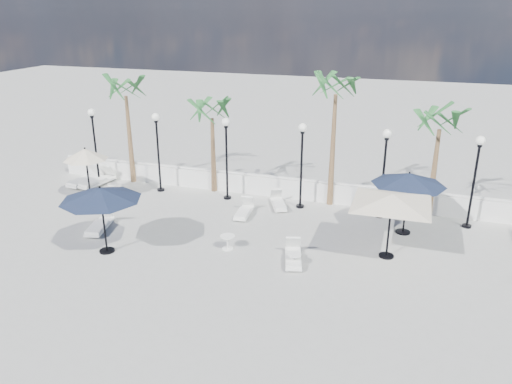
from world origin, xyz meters
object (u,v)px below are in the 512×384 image
(parasol_cream_small, at_px, (85,155))
(lounger_2, at_px, (100,224))
(parasol_navy_left, at_px, (100,194))
(lounger_5, at_px, (293,256))
(lounger_1, at_px, (86,179))
(parasol_navy_mid, at_px, (409,179))
(lounger_0, at_px, (97,180))
(parasol_cream_sq_a, at_px, (392,194))
(lounger_3, at_px, (278,203))
(lounger_4, at_px, (244,211))

(parasol_cream_small, bearing_deg, lounger_2, -49.33)
(lounger_2, bearing_deg, parasol_navy_left, -62.58)
(parasol_cream_small, bearing_deg, lounger_5, -16.33)
(lounger_1, xyz_separation_m, parasol_navy_left, (5.29, -6.11, 2.00))
(parasol_cream_small, bearing_deg, parasol_navy_mid, 2.42)
(parasol_navy_left, relative_size, parasol_cream_small, 1.17)
(lounger_0, bearing_deg, parasol_navy_mid, 5.64)
(lounger_0, bearing_deg, parasol_cream_small, -55.64)
(parasol_cream_sq_a, bearing_deg, lounger_3, 146.08)
(lounger_2, height_order, parasol_navy_mid, parasol_navy_mid)
(lounger_1, xyz_separation_m, lounger_3, (10.15, 0.02, -0.06))
(lounger_4, distance_m, parasol_cream_sq_a, 6.81)
(lounger_1, height_order, lounger_4, lounger_1)
(lounger_1, distance_m, lounger_3, 10.15)
(parasol_navy_left, bearing_deg, lounger_3, 51.60)
(lounger_0, bearing_deg, parasol_cream_sq_a, -3.33)
(lounger_2, relative_size, lounger_3, 1.15)
(lounger_0, xyz_separation_m, lounger_5, (11.35, -4.78, -0.05))
(lounger_3, distance_m, lounger_4, 1.79)
(lounger_0, xyz_separation_m, parasol_navy_mid, (14.95, -1.08, 1.99))
(lounger_2, distance_m, lounger_4, 5.99)
(lounger_0, xyz_separation_m, lounger_4, (8.33, -1.39, -0.06))
(lounger_3, distance_m, parasol_navy_mid, 5.95)
(lounger_0, distance_m, lounger_3, 9.47)
(lounger_4, height_order, parasol_navy_mid, parasol_navy_mid)
(lounger_3, bearing_deg, lounger_4, -154.19)
(parasol_navy_mid, relative_size, parasol_cream_sq_a, 0.54)
(lounger_4, distance_m, parasol_navy_mid, 6.94)
(lounger_3, height_order, parasol_navy_mid, parasol_navy_mid)
(parasol_navy_mid, bearing_deg, lounger_1, 176.13)
(lounger_4, height_order, parasol_cream_small, parasol_cream_small)
(lounger_1, relative_size, parasol_cream_small, 0.86)
(lounger_0, relative_size, lounger_4, 1.29)
(lounger_3, distance_m, parasol_cream_small, 9.07)
(lounger_2, height_order, parasol_cream_sq_a, parasol_cream_sq_a)
(lounger_2, bearing_deg, lounger_1, 117.20)
(lounger_1, height_order, parasol_cream_small, parasol_cream_small)
(lounger_3, xyz_separation_m, parasol_navy_mid, (5.48, -1.07, 2.05))
(parasol_cream_small, bearing_deg, lounger_4, 2.19)
(lounger_2, distance_m, lounger_5, 8.10)
(lounger_4, bearing_deg, lounger_0, 165.75)
(lounger_2, distance_m, parasol_navy_left, 2.89)
(lounger_5, bearing_deg, lounger_4, 116.69)
(parasol_cream_small, bearing_deg, parasol_cream_sq_a, -7.02)
(lounger_2, xyz_separation_m, parasol_cream_sq_a, (11.21, 1.21, 2.17))
(lounger_0, xyz_separation_m, parasol_cream_sq_a, (14.47, -3.36, 2.14))
(lounger_5, xyz_separation_m, parasol_cream_small, (-10.58, 3.10, 1.91))
(lounger_2, distance_m, parasol_cream_small, 4.26)
(lounger_3, bearing_deg, parasol_navy_mid, -35.68)
(lounger_5, bearing_deg, parasol_navy_mid, 30.75)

